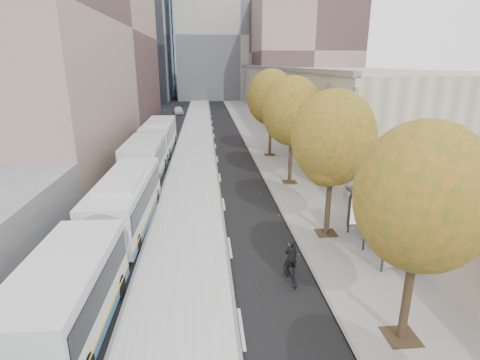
{
  "coord_description": "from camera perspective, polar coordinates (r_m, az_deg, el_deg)",
  "views": [
    {
      "loc": [
        -2.71,
        -4.79,
        8.82
      ],
      "look_at": [
        -0.83,
        15.24,
        2.5
      ],
      "focal_mm": 28.0,
      "sensor_mm": 36.0,
      "label": 1
    }
  ],
  "objects": [
    {
      "name": "tree_d",
      "position": [
        27.72,
        7.98,
        10.33
      ],
      "size": [
        4.4,
        4.4,
        7.6
      ],
      "color": "black",
      "rests_on": "sidewalk"
    },
    {
      "name": "bus_near",
      "position": [
        18.28,
        -19.45,
        -7.1
      ],
      "size": [
        2.83,
        16.92,
        2.81
      ],
      "rotation": [
        0.0,
        0.0,
        -0.02
      ],
      "color": "silver",
      "rests_on": "ground"
    },
    {
      "name": "tree_e",
      "position": [
        36.47,
        4.75,
        12.45
      ],
      "size": [
        4.6,
        4.6,
        7.92
      ],
      "color": "black",
      "rests_on": "sidewalk"
    },
    {
      "name": "distant_car",
      "position": [
        69.2,
        -9.37,
        10.44
      ],
      "size": [
        2.13,
        4.13,
        1.34
      ],
      "primitive_type": "imported",
      "rotation": [
        0.0,
        0.0,
        0.14
      ],
      "color": "silver",
      "rests_on": "ground"
    },
    {
      "name": "bus_platform",
      "position": [
        40.75,
        -6.89,
        4.92
      ],
      "size": [
        4.25,
        150.0,
        0.15
      ],
      "primitive_type": "cube",
      "color": "#A4A4A4",
      "rests_on": "ground"
    },
    {
      "name": "bus_shelter",
      "position": [
        19.04,
        21.29,
        -4.19
      ],
      "size": [
        1.9,
        4.4,
        2.53
      ],
      "color": "#383A3F",
      "rests_on": "sidewalk"
    },
    {
      "name": "tree_c",
      "position": [
        19.2,
        14.02,
        6.22
      ],
      "size": [
        4.2,
        4.2,
        7.28
      ],
      "color": "black",
      "rests_on": "sidewalk"
    },
    {
      "name": "bus_far",
      "position": [
        35.74,
        -12.97,
        5.44
      ],
      "size": [
        2.81,
        18.27,
        3.04
      ],
      "rotation": [
        0.0,
        0.0,
        -0.01
      ],
      "color": "silver",
      "rests_on": "ground"
    },
    {
      "name": "building_tan",
      "position": [
        71.32,
        9.72,
        13.32
      ],
      "size": [
        18.0,
        92.0,
        8.0
      ],
      "primitive_type": "cube",
      "color": "gray",
      "rests_on": "ground"
    },
    {
      "name": "building_midrise",
      "position": [
        50.02,
        -30.54,
        19.41
      ],
      "size": [
        24.0,
        46.0,
        25.0
      ],
      "primitive_type": "cube",
      "color": "gray",
      "rests_on": "ground"
    },
    {
      "name": "cyclist",
      "position": [
        16.08,
        7.68,
        -12.93
      ],
      "size": [
        0.64,
        1.58,
        1.97
      ],
      "rotation": [
        0.0,
        0.0,
        0.14
      ],
      "color": "black",
      "rests_on": "ground"
    },
    {
      "name": "tree_b",
      "position": [
        12.24,
        26.04,
        -2.4
      ],
      "size": [
        4.0,
        4.0,
        6.97
      ],
      "color": "black",
      "rests_on": "sidewalk"
    },
    {
      "name": "building_far_block",
      "position": [
        101.35,
        -0.43,
        20.93
      ],
      "size": [
        30.0,
        18.0,
        30.0
      ],
      "primitive_type": "cube",
      "color": "#A4A297",
      "rests_on": "ground"
    },
    {
      "name": "sidewalk",
      "position": [
        41.31,
        4.32,
        5.12
      ],
      "size": [
        4.75,
        150.0,
        0.08
      ],
      "primitive_type": "cube",
      "color": "gray",
      "rests_on": "ground"
    }
  ]
}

